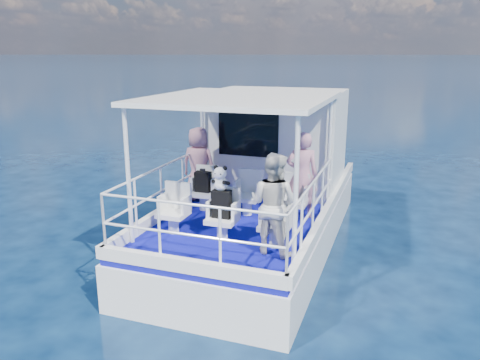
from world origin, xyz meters
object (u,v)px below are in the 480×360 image
panda (220,178)px  passenger_stbd_aft (273,204)px  passenger_port_fwd (199,164)px  backpack_center (222,204)px

panda → passenger_stbd_aft: bearing=-14.1°
passenger_port_fwd → backpack_center: bearing=126.4°
passenger_port_fwd → panda: (1.22, -1.84, 0.27)m
passenger_stbd_aft → panda: 1.01m
passenger_stbd_aft → panda: size_ratio=3.86×
passenger_port_fwd → passenger_stbd_aft: size_ratio=0.98×
backpack_center → panda: (-0.02, 0.01, 0.43)m
passenger_stbd_aft → panda: passenger_stbd_aft is taller
passenger_port_fwd → panda: bearing=126.1°
passenger_port_fwd → passenger_stbd_aft: (2.17, -2.08, 0.02)m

